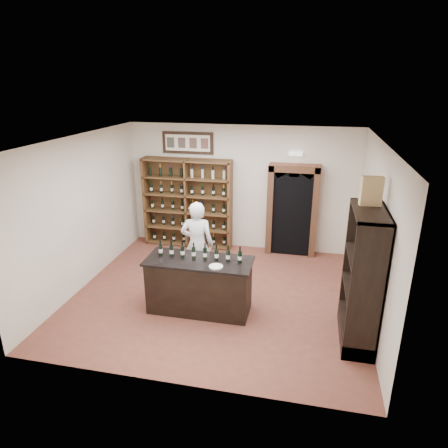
{
  "coord_description": "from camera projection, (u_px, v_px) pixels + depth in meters",
  "views": [
    {
      "loc": [
        1.58,
        -6.7,
        3.97
      ],
      "look_at": [
        0.06,
        0.3,
        1.37
      ],
      "focal_mm": 32.0,
      "sensor_mm": 36.0,
      "label": 1
    }
  ],
  "objects": [
    {
      "name": "counter_bottle_5",
      "position": [
        217.0,
        255.0,
        6.92
      ],
      "size": [
        0.07,
        0.07,
        0.3
      ],
      "color": "black",
      "rests_on": "tasting_counter"
    },
    {
      "name": "shopkeeper",
      "position": [
        197.0,
        245.0,
        7.89
      ],
      "size": [
        0.69,
        0.5,
        1.78
      ],
      "primitive_type": "imported",
      "rotation": [
        0.0,
        0.0,
        3.26
      ],
      "color": "white",
      "rests_on": "ground"
    },
    {
      "name": "counter_bottle_6",
      "position": [
        228.0,
        256.0,
        6.88
      ],
      "size": [
        0.07,
        0.07,
        0.3
      ],
      "color": "black",
      "rests_on": "tasting_counter"
    },
    {
      "name": "counter_bottle_4",
      "position": [
        205.0,
        254.0,
        6.96
      ],
      "size": [
        0.07,
        0.07,
        0.3
      ],
      "color": "black",
      "rests_on": "tasting_counter"
    },
    {
      "name": "counter_bottle_2",
      "position": [
        183.0,
        252.0,
        7.04
      ],
      "size": [
        0.07,
        0.07,
        0.3
      ],
      "color": "black",
      "rests_on": "tasting_counter"
    },
    {
      "name": "arched_doorway",
      "position": [
        292.0,
        208.0,
        9.32
      ],
      "size": [
        1.17,
        0.35,
        2.17
      ],
      "color": "black",
      "rests_on": "ground"
    },
    {
      "name": "wall_right",
      "position": [
        375.0,
        234.0,
        6.76
      ],
      "size": [
        0.04,
        5.0,
        3.0
      ],
      "primitive_type": "cube",
      "color": "silver",
      "rests_on": "ground"
    },
    {
      "name": "tasting_counter",
      "position": [
        199.0,
        286.0,
        7.14
      ],
      "size": [
        1.88,
        0.78,
        1.0
      ],
      "color": "black",
      "rests_on": "ground"
    },
    {
      "name": "counter_bottle_3",
      "position": [
        194.0,
        253.0,
        7.0
      ],
      "size": [
        0.07,
        0.07,
        0.3
      ],
      "color": "black",
      "rests_on": "tasting_counter"
    },
    {
      "name": "counter_bottle_1",
      "position": [
        171.0,
        251.0,
        7.08
      ],
      "size": [
        0.07,
        0.07,
        0.3
      ],
      "color": "black",
      "rests_on": "tasting_counter"
    },
    {
      "name": "floor",
      "position": [
        218.0,
        294.0,
        7.82
      ],
      "size": [
        5.5,
        5.5,
        0.0
      ],
      "primitive_type": "plane",
      "color": "brown",
      "rests_on": "ground"
    },
    {
      "name": "side_cabinet",
      "position": [
        362.0,
        298.0,
        6.23
      ],
      "size": [
        0.48,
        1.2,
        2.2
      ],
      "color": "black",
      "rests_on": "ground"
    },
    {
      "name": "wall_back",
      "position": [
        241.0,
        188.0,
        9.61
      ],
      "size": [
        5.5,
        0.04,
        3.0
      ],
      "primitive_type": "cube",
      "color": "silver",
      "rests_on": "ground"
    },
    {
      "name": "wine_crate",
      "position": [
        371.0,
        191.0,
        5.89
      ],
      "size": [
        0.32,
        0.17,
        0.44
      ],
      "primitive_type": "cube",
      "rotation": [
        0.0,
        0.0,
        0.12
      ],
      "color": "tan",
      "rests_on": "side_cabinet"
    },
    {
      "name": "framed_picture",
      "position": [
        188.0,
        143.0,
        9.48
      ],
      "size": [
        1.25,
        0.04,
        0.52
      ],
      "primitive_type": "cube",
      "color": "black",
      "rests_on": "wall_back"
    },
    {
      "name": "wall_left",
      "position": [
        82.0,
        213.0,
        7.86
      ],
      "size": [
        0.04,
        5.0,
        3.0
      ],
      "primitive_type": "cube",
      "color": "silver",
      "rests_on": "ground"
    },
    {
      "name": "emergency_light",
      "position": [
        296.0,
        153.0,
        8.97
      ],
      "size": [
        0.3,
        0.1,
        0.1
      ],
      "primitive_type": "cube",
      "color": "white",
      "rests_on": "wall_back"
    },
    {
      "name": "counter_bottle_0",
      "position": [
        161.0,
        250.0,
        7.13
      ],
      "size": [
        0.07,
        0.07,
        0.3
      ],
      "color": "black",
      "rests_on": "tasting_counter"
    },
    {
      "name": "counter_bottle_7",
      "position": [
        240.0,
        257.0,
        6.84
      ],
      "size": [
        0.07,
        0.07,
        0.3
      ],
      "color": "black",
      "rests_on": "tasting_counter"
    },
    {
      "name": "ceiling",
      "position": [
        217.0,
        140.0,
        6.8
      ],
      "size": [
        5.5,
        5.5,
        0.0
      ],
      "primitive_type": "plane",
      "rotation": [
        3.14,
        0.0,
        0.0
      ],
      "color": "white",
      "rests_on": "wall_back"
    },
    {
      "name": "wine_shelf",
      "position": [
        188.0,
        203.0,
        9.85
      ],
      "size": [
        2.2,
        0.38,
        2.2
      ],
      "color": "brown",
      "rests_on": "ground"
    },
    {
      "name": "plate",
      "position": [
        216.0,
        267.0,
        6.7
      ],
      "size": [
        0.24,
        0.24,
        0.02
      ],
      "primitive_type": "cylinder",
      "color": "white",
      "rests_on": "tasting_counter"
    }
  ]
}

